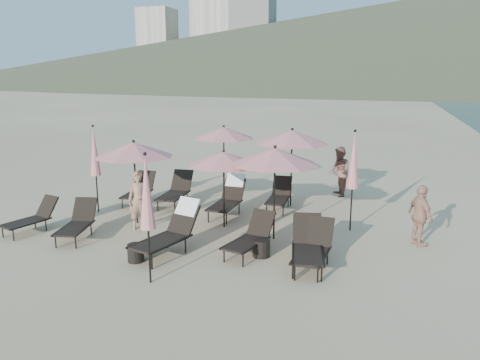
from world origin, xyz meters
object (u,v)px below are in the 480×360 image
(lounger_1, at_px, (77,222))
(umbrella_closed_1, at_px, (354,161))
(beachgoer_c, at_px, (420,216))
(lounger_7, at_px, (176,190))
(side_table_1, at_px, (261,248))
(lounger_5, at_px, (307,245))
(beachgoer_b, at_px, (339,172))
(umbrella_open_4, at_px, (292,137))
(umbrella_closed_0, at_px, (147,193))
(lounger_2, at_px, (171,230))
(lounger_9, at_px, (279,195))
(umbrella_open_2, at_px, (275,156))
(umbrella_closed_2, at_px, (94,152))
(side_table_0, at_px, (136,253))
(lounger_0, at_px, (32,217))
(lounger_6, at_px, (139,190))
(lounger_4, at_px, (314,247))
(lounger_3, at_px, (251,237))
(lounger_8, at_px, (229,197))
(umbrella_open_3, at_px, (224,133))
(umbrella_open_0, at_px, (134,150))
(umbrella_open_1, at_px, (224,159))
(beachgoer_a, at_px, (139,200))

(lounger_1, height_order, umbrella_closed_1, umbrella_closed_1)
(umbrella_closed_1, relative_size, beachgoer_c, 1.80)
(lounger_7, height_order, umbrella_closed_1, umbrella_closed_1)
(lounger_1, bearing_deg, side_table_1, -11.15)
(lounger_5, distance_m, side_table_1, 1.15)
(beachgoer_b, bearing_deg, umbrella_open_4, -57.95)
(lounger_5, relative_size, lounger_7, 1.00)
(lounger_5, height_order, umbrella_closed_0, umbrella_closed_0)
(lounger_2, relative_size, lounger_9, 1.23)
(beachgoer_c, bearing_deg, lounger_9, 30.34)
(umbrella_closed_0, bearing_deg, umbrella_open_2, 61.86)
(umbrella_open_4, distance_m, beachgoer_c, 4.78)
(umbrella_closed_2, bearing_deg, side_table_0, -45.33)
(umbrella_closed_0, distance_m, umbrella_closed_2, 5.67)
(lounger_0, bearing_deg, side_table_0, -0.23)
(lounger_6, height_order, umbrella_open_2, umbrella_open_2)
(lounger_5, bearing_deg, lounger_4, -19.48)
(lounger_0, bearing_deg, side_table_1, 16.22)
(lounger_1, height_order, beachgoer_c, beachgoer_c)
(umbrella_open_2, bearing_deg, lounger_4, -50.02)
(lounger_5, xyz_separation_m, lounger_9, (-1.61, 4.27, -0.04))
(lounger_3, height_order, lounger_4, lounger_4)
(lounger_9, distance_m, umbrella_open_4, 1.87)
(lounger_0, bearing_deg, umbrella_closed_0, -7.73)
(lounger_0, xyz_separation_m, lounger_8, (4.50, 3.11, 0.13))
(lounger_7, bearing_deg, umbrella_open_3, 65.76)
(lounger_6, height_order, umbrella_closed_0, umbrella_closed_0)
(lounger_2, bearing_deg, lounger_4, 18.41)
(lounger_3, height_order, beachgoer_b, beachgoer_b)
(lounger_2, xyz_separation_m, umbrella_closed_2, (-3.66, 2.43, 1.30))
(lounger_6, relative_size, umbrella_closed_1, 0.62)
(umbrella_open_0, height_order, umbrella_closed_0, umbrella_closed_0)
(lounger_3, distance_m, lounger_9, 4.00)
(umbrella_open_1, xyz_separation_m, beachgoer_a, (-2.14, -0.85, -1.12))
(beachgoer_a, bearing_deg, lounger_4, -41.38)
(side_table_0, distance_m, beachgoer_a, 2.41)
(umbrella_open_4, bearing_deg, lounger_9, -124.25)
(umbrella_closed_0, distance_m, side_table_0, 2.07)
(umbrella_open_0, bearing_deg, umbrella_open_2, -1.92)
(umbrella_open_3, bearing_deg, beachgoer_b, 6.85)
(lounger_6, distance_m, beachgoer_b, 6.81)
(umbrella_open_0, height_order, umbrella_open_3, umbrella_open_3)
(umbrella_closed_0, distance_m, umbrella_closed_1, 5.83)
(lounger_2, bearing_deg, umbrella_open_0, 152.16)
(lounger_7, height_order, umbrella_closed_0, umbrella_closed_0)
(lounger_5, bearing_deg, umbrella_closed_0, -158.78)
(lounger_3, relative_size, lounger_9, 1.04)
(umbrella_closed_1, xyz_separation_m, beachgoer_c, (1.70, -0.68, -1.15))
(lounger_4, xyz_separation_m, umbrella_closed_0, (-3.02, -1.81, 1.42))
(side_table_0, xyz_separation_m, side_table_1, (2.62, 1.14, 0.00))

